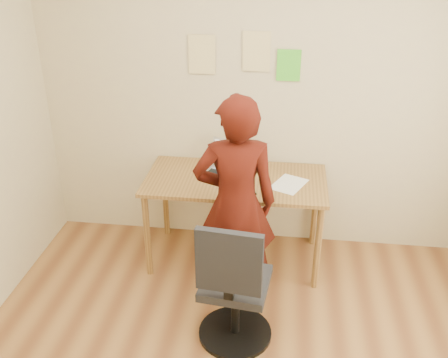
# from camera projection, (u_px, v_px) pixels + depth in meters

# --- Properties ---
(room) EXTENTS (3.58, 3.58, 2.78)m
(room) POSITION_uv_depth(u_px,v_px,m) (230.00, 195.00, 2.36)
(room) COLOR brown
(room) RESTS_ON ground
(desk) EXTENTS (1.40, 0.70, 0.74)m
(desk) POSITION_uv_depth(u_px,v_px,m) (235.00, 189.00, 3.90)
(desk) COLOR olive
(desk) RESTS_ON ground
(laptop) EXTENTS (0.41, 0.39, 0.24)m
(laptop) POSITION_uv_depth(u_px,v_px,m) (226.00, 168.00, 3.92)
(laptop) COLOR #AAAAB1
(laptop) RESTS_ON desk
(paper_sheet) EXTENTS (0.31, 0.36, 0.00)m
(paper_sheet) POSITION_uv_depth(u_px,v_px,m) (289.00, 184.00, 3.78)
(paper_sheet) COLOR white
(paper_sheet) RESTS_ON desk
(phone) EXTENTS (0.12, 0.15, 0.01)m
(phone) POSITION_uv_depth(u_px,v_px,m) (249.00, 191.00, 3.68)
(phone) COLOR black
(phone) RESTS_ON desk
(wall_note_left) EXTENTS (0.21, 0.00, 0.30)m
(wall_note_left) POSITION_uv_depth(u_px,v_px,m) (202.00, 54.00, 3.83)
(wall_note_left) COLOR #E2CA87
(wall_note_left) RESTS_ON room
(wall_note_mid) EXTENTS (0.21, 0.00, 0.30)m
(wall_note_mid) POSITION_uv_depth(u_px,v_px,m) (256.00, 52.00, 3.76)
(wall_note_mid) COLOR #E2CA87
(wall_note_mid) RESTS_ON room
(wall_note_right) EXTENTS (0.18, 0.00, 0.24)m
(wall_note_right) POSITION_uv_depth(u_px,v_px,m) (289.00, 65.00, 3.78)
(wall_note_right) COLOR #51D12F
(wall_note_right) RESTS_ON room
(office_chair) EXTENTS (0.49, 0.49, 0.95)m
(office_chair) POSITION_uv_depth(u_px,v_px,m) (234.00, 293.00, 3.17)
(office_chair) COLOR black
(office_chair) RESTS_ON ground
(person) EXTENTS (0.63, 0.47, 1.57)m
(person) POSITION_uv_depth(u_px,v_px,m) (235.00, 204.00, 3.41)
(person) COLOR #3D0E08
(person) RESTS_ON ground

